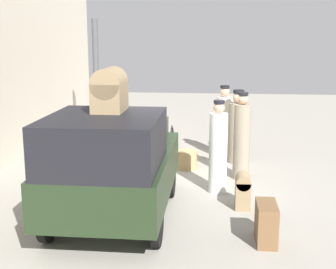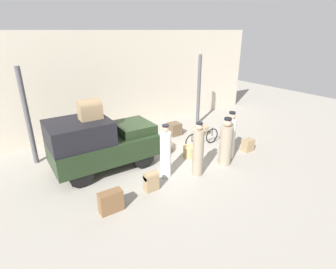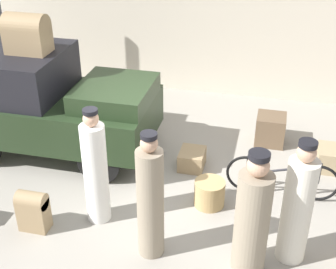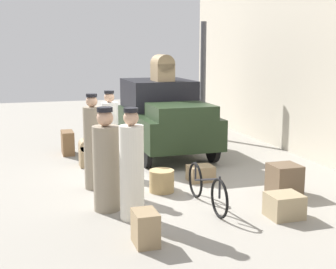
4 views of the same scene
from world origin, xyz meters
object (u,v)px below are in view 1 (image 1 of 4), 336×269
object	(u,v)px
bicycle	(170,143)
suitcase_tan_flat	(225,138)
suitcase_black_upright	(136,141)
conductor_in_dark_uniform	(238,130)
wicker_basket	(187,160)
trunk_wicker_pale	(266,223)
truck	(114,161)
trunk_umber_medium	(243,190)
suitcase_small_leather	(142,166)
porter_with_bicycle	(218,150)
trunk_large_brown	(103,146)
porter_lifting_near_truck	(242,139)
trunk_on_truck_roof	(110,90)
porter_carrying_trunk	(224,124)

from	to	relation	value
bicycle	suitcase_tan_flat	xyz separation A→B (m)	(1.19, -1.38, -0.10)
suitcase_tan_flat	suitcase_black_upright	bearing A→B (deg)	98.67
suitcase_black_upright	conductor_in_dark_uniform	bearing A→B (deg)	-114.18
wicker_basket	trunk_wicker_pale	size ratio (longest dim) A/B	0.75
truck	suitcase_black_upright	xyz separation A→B (m)	(4.99, 0.50, -0.80)
bicycle	trunk_umber_medium	xyz separation A→B (m)	(-3.41, -1.62, -0.00)
suitcase_small_leather	trunk_wicker_pale	bearing A→B (deg)	-144.18
porter_with_bicycle	suitcase_tan_flat	distance (m)	3.84
bicycle	trunk_umber_medium	bearing A→B (deg)	-154.53
trunk_wicker_pale	suitcase_tan_flat	bearing A→B (deg)	4.81
trunk_large_brown	porter_lifting_near_truck	bearing A→B (deg)	-112.90
suitcase_black_upright	trunk_on_truck_roof	xyz separation A→B (m)	(-5.18, -0.50, 1.99)
truck	conductor_in_dark_uniform	bearing A→B (deg)	-29.59
bicycle	wicker_basket	xyz separation A→B (m)	(-1.06, -0.49, -0.13)
porter_carrying_trunk	suitcase_black_upright	bearing A→B (deg)	74.33
truck	suitcase_black_upright	world-z (taller)	truck
bicycle	wicker_basket	world-z (taller)	bicycle
bicycle	suitcase_black_upright	bearing A→B (deg)	50.51
wicker_basket	porter_with_bicycle	xyz separation A→B (m)	(-1.54, -0.69, 0.62)
porter_with_bicycle	suitcase_black_upright	size ratio (longest dim) A/B	3.39
wicker_basket	suitcase_tan_flat	world-z (taller)	suitcase_tan_flat
porter_carrying_trunk	suitcase_tan_flat	size ratio (longest dim) A/B	3.72
porter_with_bicycle	trunk_umber_medium	bearing A→B (deg)	-151.43
porter_lifting_near_truck	suitcase_tan_flat	world-z (taller)	porter_lifting_near_truck
trunk_wicker_pale	porter_with_bicycle	bearing A→B (deg)	17.84
bicycle	suitcase_tan_flat	size ratio (longest dim) A/B	3.64
truck	trunk_wicker_pale	xyz separation A→B (m)	(-0.64, -2.39, -0.70)
porter_carrying_trunk	trunk_umber_medium	distance (m)	3.62
suitcase_small_leather	suitcase_black_upright	bearing A→B (deg)	12.71
suitcase_tan_flat	trunk_wicker_pale	bearing A→B (deg)	-175.19
truck	trunk_umber_medium	xyz separation A→B (m)	(0.75, -2.13, -0.66)
truck	suitcase_tan_flat	bearing A→B (deg)	-19.44
wicker_basket	conductor_in_dark_uniform	size ratio (longest dim) A/B	0.27
conductor_in_dark_uniform	suitcase_small_leather	bearing A→B (deg)	118.46
truck	trunk_umber_medium	bearing A→B (deg)	-70.53
porter_carrying_trunk	trunk_on_truck_roof	bearing A→B (deg)	157.81
trunk_wicker_pale	porter_lifting_near_truck	bearing A→B (deg)	3.81
bicycle	conductor_in_dark_uniform	bearing A→B (deg)	-102.41
trunk_wicker_pale	conductor_in_dark_uniform	bearing A→B (deg)	3.08
porter_carrying_trunk	trunk_wicker_pale	bearing A→B (deg)	-173.66
porter_carrying_trunk	trunk_wicker_pale	world-z (taller)	porter_carrying_trunk
wicker_basket	suitcase_tan_flat	bearing A→B (deg)	-21.71
trunk_wicker_pale	trunk_on_truck_roof	xyz separation A→B (m)	(0.45, 2.39, 1.88)
suitcase_black_upright	trunk_on_truck_roof	size ratio (longest dim) A/B	0.76
bicycle	trunk_umber_medium	size ratio (longest dim) A/B	2.77
trunk_umber_medium	suitcase_tan_flat	bearing A→B (deg)	2.97
porter_with_bicycle	trunk_large_brown	size ratio (longest dim) A/B	3.21
porter_lifting_near_truck	trunk_umber_medium	xyz separation A→B (m)	(-1.75, 0.06, -0.52)
bicycle	conductor_in_dark_uniform	xyz separation A→B (m)	(-0.36, -1.65, 0.45)
truck	porter_carrying_trunk	world-z (taller)	truck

